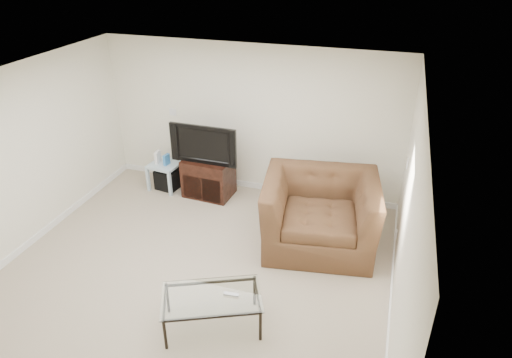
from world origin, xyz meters
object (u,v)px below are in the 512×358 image
(television, at_px, (206,142))
(coffee_table, at_px, (212,311))
(tv_stand, at_px, (209,177))
(side_table, at_px, (166,176))
(recliner, at_px, (321,202))
(subwoofer, at_px, (168,179))

(television, xyz_separation_m, coffee_table, (1.19, -2.73, -0.77))
(tv_stand, distance_m, coffee_table, 3.01)
(side_table, bearing_deg, tv_stand, 0.00)
(recliner, bearing_deg, tv_stand, 148.67)
(subwoofer, distance_m, coffee_table, 3.41)
(tv_stand, distance_m, television, 0.65)
(coffee_table, bearing_deg, tv_stand, 113.17)
(tv_stand, height_order, subwoofer, tv_stand)
(subwoofer, bearing_deg, side_table, -152.66)
(television, bearing_deg, side_table, 178.54)
(tv_stand, xyz_separation_m, recliner, (2.03, -0.85, 0.35))
(recliner, bearing_deg, television, 149.48)
(television, bearing_deg, recliner, -21.03)
(coffee_table, bearing_deg, subwoofer, 125.16)
(tv_stand, distance_m, subwoofer, 0.79)
(tv_stand, xyz_separation_m, subwoofer, (-0.78, 0.02, -0.16))
(tv_stand, distance_m, recliner, 2.23)
(subwoofer, relative_size, coffee_table, 0.33)
(television, distance_m, recliner, 2.21)
(subwoofer, bearing_deg, coffee_table, -54.84)
(tv_stand, xyz_separation_m, television, (-0.00, -0.03, 0.65))
(tv_stand, xyz_separation_m, coffee_table, (1.18, -2.77, -0.11))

